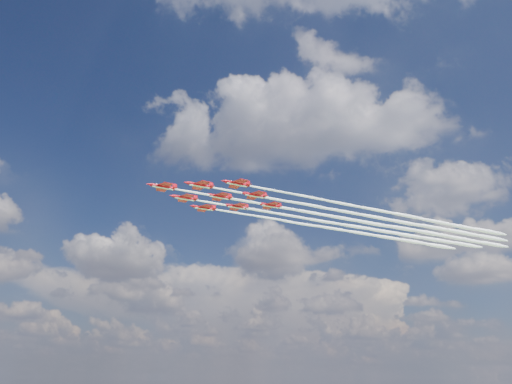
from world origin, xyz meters
TOP-DOWN VIEW (x-y plane):
  - jet_lead at (33.17, 30.67)m, footprint 103.57×95.04m
  - jet_row2_port at (44.42, 32.23)m, footprint 103.57×95.04m
  - jet_row2_starb at (35.70, 41.74)m, footprint 103.57×95.04m
  - jet_row3_port at (55.67, 33.78)m, footprint 103.57×95.04m
  - jet_row3_centre at (46.95, 43.30)m, footprint 103.57×95.04m
  - jet_row3_starb at (38.23, 52.81)m, footprint 103.57×95.04m
  - jet_row4_port at (58.20, 44.85)m, footprint 103.57×95.04m
  - jet_row4_starb at (49.49, 54.37)m, footprint 103.57×95.04m
  - jet_tail at (60.74, 55.93)m, footprint 103.57×95.04m

SIDE VIEW (x-z plane):
  - jet_lead at x=33.17m, z-range 70.82..73.19m
  - jet_row2_port at x=44.42m, z-range 70.82..73.19m
  - jet_row2_starb at x=35.70m, z-range 70.82..73.19m
  - jet_row3_port at x=55.67m, z-range 70.82..73.19m
  - jet_row3_centre at x=46.95m, z-range 70.82..73.19m
  - jet_row3_starb at x=38.23m, z-range 70.82..73.19m
  - jet_row4_port at x=58.20m, z-range 70.82..73.19m
  - jet_row4_starb at x=49.49m, z-range 70.82..73.19m
  - jet_tail at x=60.74m, z-range 70.82..73.19m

